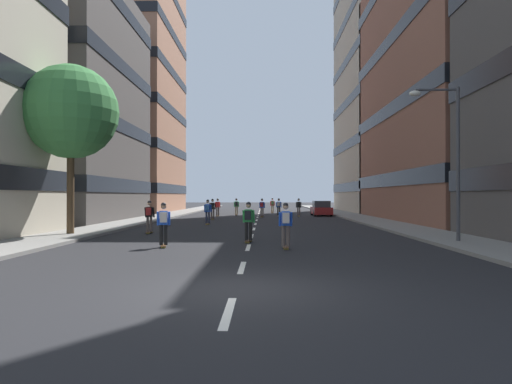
{
  "coord_description": "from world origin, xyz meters",
  "views": [
    {
      "loc": [
        0.63,
        -9.99,
        2.05
      ],
      "look_at": [
        0.0,
        25.1,
        2.33
      ],
      "focal_mm": 32.03,
      "sensor_mm": 36.0,
      "label": 1
    }
  ],
  "objects_px": {
    "skater_5": "(149,215)",
    "skater_8": "(213,208)",
    "streetlamp_right": "(449,146)",
    "parked_car_near": "(321,209)",
    "skater_4": "(248,219)",
    "skater_1": "(279,206)",
    "skater_7": "(262,206)",
    "skater_2": "(299,206)",
    "skater_10": "(272,204)",
    "skater_0": "(164,222)",
    "skater_9": "(236,206)",
    "skater_3": "(286,222)",
    "street_tree_near": "(71,112)",
    "skater_11": "(208,210)",
    "skater_6": "(218,206)"
  },
  "relations": [
    {
      "from": "skater_5",
      "to": "skater_8",
      "type": "xyz_separation_m",
      "value": [
        1.81,
        14.19,
        -0.03
      ]
    },
    {
      "from": "streetlamp_right",
      "to": "skater_5",
      "type": "bearing_deg",
      "value": 160.13
    },
    {
      "from": "streetlamp_right",
      "to": "skater_5",
      "type": "relative_size",
      "value": 3.65
    },
    {
      "from": "parked_car_near",
      "to": "skater_4",
      "type": "bearing_deg",
      "value": -103.71
    },
    {
      "from": "skater_1",
      "to": "skater_7",
      "type": "xyz_separation_m",
      "value": [
        -1.66,
        -2.12,
        0.0
      ]
    },
    {
      "from": "streetlamp_right",
      "to": "skater_5",
      "type": "height_order",
      "value": "streetlamp_right"
    },
    {
      "from": "skater_2",
      "to": "skater_8",
      "type": "xyz_separation_m",
      "value": [
        -7.8,
        -6.39,
        0.0
      ]
    },
    {
      "from": "parked_car_near",
      "to": "streetlamp_right",
      "type": "xyz_separation_m",
      "value": [
        2.05,
        -27.04,
        3.44
      ]
    },
    {
      "from": "skater_1",
      "to": "skater_10",
      "type": "xyz_separation_m",
      "value": [
        -0.49,
        8.1,
        0.0
      ]
    },
    {
      "from": "skater_4",
      "to": "skater_0",
      "type": "bearing_deg",
      "value": -149.83
    },
    {
      "from": "skater_1",
      "to": "skater_9",
      "type": "distance_m",
      "value": 4.8
    },
    {
      "from": "skater_5",
      "to": "skater_9",
      "type": "bearing_deg",
      "value": 81.81
    },
    {
      "from": "parked_car_near",
      "to": "skater_2",
      "type": "xyz_separation_m",
      "value": [
        -2.39,
        -1.38,
        0.29
      ]
    },
    {
      "from": "skater_2",
      "to": "skater_8",
      "type": "distance_m",
      "value": 10.09
    },
    {
      "from": "streetlamp_right",
      "to": "skater_1",
      "type": "height_order",
      "value": "streetlamp_right"
    },
    {
      "from": "skater_8",
      "to": "skater_1",
      "type": "bearing_deg",
      "value": 49.18
    },
    {
      "from": "skater_3",
      "to": "skater_9",
      "type": "bearing_deg",
      "value": 97.09
    },
    {
      "from": "street_tree_near",
      "to": "skater_11",
      "type": "bearing_deg",
      "value": 58.16
    },
    {
      "from": "skater_3",
      "to": "skater_5",
      "type": "bearing_deg",
      "value": 135.32
    },
    {
      "from": "skater_4",
      "to": "skater_7",
      "type": "xyz_separation_m",
      "value": [
        0.48,
        23.47,
        0.0
      ]
    },
    {
      "from": "parked_car_near",
      "to": "skater_6",
      "type": "height_order",
      "value": "skater_6"
    },
    {
      "from": "skater_0",
      "to": "skater_1",
      "type": "xyz_separation_m",
      "value": [
        5.44,
        27.5,
        0.0
      ]
    },
    {
      "from": "parked_car_near",
      "to": "skater_10",
      "type": "relative_size",
      "value": 2.47
    },
    {
      "from": "parked_car_near",
      "to": "streetlamp_right",
      "type": "relative_size",
      "value": 0.68
    },
    {
      "from": "parked_car_near",
      "to": "skater_11",
      "type": "relative_size",
      "value": 2.47
    },
    {
      "from": "skater_5",
      "to": "skater_11",
      "type": "bearing_deg",
      "value": 73.77
    },
    {
      "from": "skater_1",
      "to": "skater_4",
      "type": "bearing_deg",
      "value": -94.78
    },
    {
      "from": "skater_4",
      "to": "skater_9",
      "type": "height_order",
      "value": "same"
    },
    {
      "from": "parked_car_near",
      "to": "skater_6",
      "type": "distance_m",
      "value": 10.5
    },
    {
      "from": "skater_1",
      "to": "parked_car_near",
      "type": "bearing_deg",
      "value": 12.96
    },
    {
      "from": "street_tree_near",
      "to": "skater_2",
      "type": "xyz_separation_m",
      "value": [
        13.18,
        22.28,
        -5.28
      ]
    },
    {
      "from": "parked_car_near",
      "to": "skater_2",
      "type": "distance_m",
      "value": 2.77
    },
    {
      "from": "streetlamp_right",
      "to": "skater_3",
      "type": "relative_size",
      "value": 3.65
    },
    {
      "from": "skater_0",
      "to": "skater_2",
      "type": "relative_size",
      "value": 1.0
    },
    {
      "from": "streetlamp_right",
      "to": "skater_10",
      "type": "bearing_deg",
      "value": 101.39
    },
    {
      "from": "skater_11",
      "to": "skater_2",
      "type": "bearing_deg",
      "value": 60.31
    },
    {
      "from": "street_tree_near",
      "to": "skater_0",
      "type": "relative_size",
      "value": 4.78
    },
    {
      "from": "skater_3",
      "to": "skater_6",
      "type": "height_order",
      "value": "same"
    },
    {
      "from": "skater_7",
      "to": "skater_8",
      "type": "distance_m",
      "value": 6.26
    },
    {
      "from": "skater_1",
      "to": "skater_6",
      "type": "height_order",
      "value": "same"
    },
    {
      "from": "skater_2",
      "to": "street_tree_near",
      "type": "bearing_deg",
      "value": -120.6
    },
    {
      "from": "streetlamp_right",
      "to": "skater_0",
      "type": "bearing_deg",
      "value": -172.97
    },
    {
      "from": "skater_3",
      "to": "streetlamp_right",
      "type": "bearing_deg",
      "value": 15.0
    },
    {
      "from": "skater_3",
      "to": "skater_5",
      "type": "distance_m",
      "value": 9.89
    },
    {
      "from": "skater_0",
      "to": "skater_6",
      "type": "height_order",
      "value": "same"
    },
    {
      "from": "street_tree_near",
      "to": "skater_8",
      "type": "height_order",
      "value": "street_tree_near"
    },
    {
      "from": "parked_car_near",
      "to": "skater_1",
      "type": "bearing_deg",
      "value": -167.04
    },
    {
      "from": "streetlamp_right",
      "to": "skater_2",
      "type": "relative_size",
      "value": 3.65
    },
    {
      "from": "parked_car_near",
      "to": "skater_0",
      "type": "bearing_deg",
      "value": -108.94
    },
    {
      "from": "streetlamp_right",
      "to": "skater_9",
      "type": "relative_size",
      "value": 3.65
    }
  ]
}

